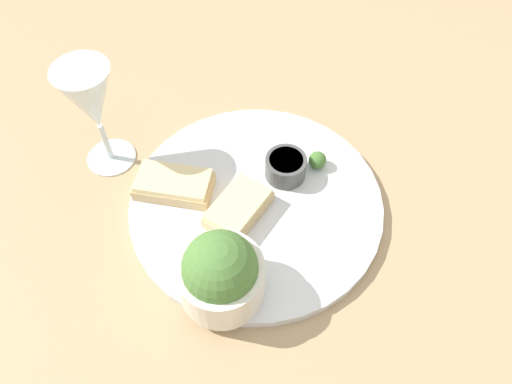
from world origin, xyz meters
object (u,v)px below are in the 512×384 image
at_px(wine_glass, 91,103).
at_px(sauce_ramekin, 286,166).
at_px(cheese_toast_near, 174,185).
at_px(salad_bowl, 221,274).
at_px(cheese_toast_far, 238,208).

bearing_deg(wine_glass, sauce_ramekin, -38.09).
xyz_separation_m(sauce_ramekin, wine_glass, (-0.20, 0.15, 0.08)).
distance_m(cheese_toast_near, wine_glass, 0.15).
distance_m(salad_bowl, cheese_toast_far, 0.11).
height_order(sauce_ramekin, cheese_toast_near, sauce_ramekin).
distance_m(salad_bowl, wine_glass, 0.27).
height_order(cheese_toast_near, cheese_toast_far, same).
distance_m(sauce_ramekin, wine_glass, 0.26).
height_order(salad_bowl, cheese_toast_far, salad_bowl).
bearing_deg(wine_glass, cheese_toast_near, -62.99).
distance_m(sauce_ramekin, cheese_toast_near, 0.15).
bearing_deg(salad_bowl, cheese_toast_far, 52.36).
bearing_deg(salad_bowl, wine_glass, 99.75).
bearing_deg(cheese_toast_far, salad_bowl, -127.64).
height_order(sauce_ramekin, cheese_toast_far, sauce_ramekin).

